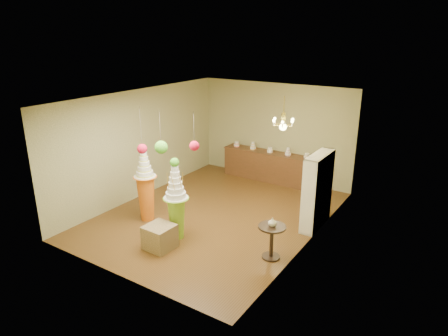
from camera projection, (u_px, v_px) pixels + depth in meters
The scene contains 17 objects.
floor at pixel (216, 214), 10.22m from camera, with size 6.50×6.50×0.00m, color #563717.
ceiling at pixel (215, 97), 9.25m from camera, with size 6.50×6.50×0.00m, color silver.
wall_back at pixel (275, 132), 12.31m from camera, with size 5.00×0.04×3.00m, color tan.
wall_front at pixel (114, 205), 7.15m from camera, with size 5.00×0.04×3.00m, color tan.
wall_left at pixel (141, 144), 11.02m from camera, with size 0.04×6.50×3.00m, color tan.
wall_right at pixel (313, 178), 8.45m from camera, with size 0.04×6.50×3.00m, color tan.
pedestal_green at pixel (176, 207), 8.85m from camera, with size 0.62×0.62×1.90m.
pedestal_orange at pixel (146, 192), 9.74m from camera, with size 0.70×0.70×1.93m.
burlap_riser at pixel (160, 237), 8.57m from camera, with size 0.58×0.58×0.53m, color #8E764D.
sideboard at pixel (269, 166), 12.42m from camera, with size 3.04×0.54×1.16m.
shelving_unit at pixel (317, 191), 9.36m from camera, with size 0.33×1.20×1.80m.
round_table at pixel (272, 237), 8.13m from camera, with size 0.66×0.66×0.73m.
vase at pixel (272, 222), 8.01m from camera, with size 0.17×0.17×0.18m, color silver.
pom_red_left at pixel (142, 149), 8.40m from camera, with size 0.21×0.21×1.00m.
pom_green_mid at pixel (161, 147), 8.08m from camera, with size 0.27×0.27×0.91m.
pom_red_right at pixel (194, 146), 7.84m from camera, with size 0.20×0.20×0.79m.
chandelier at pixel (283, 125), 9.66m from camera, with size 0.67×0.67×0.85m.
Camera 1 is at (5.21, -7.68, 4.45)m, focal length 32.00 mm.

